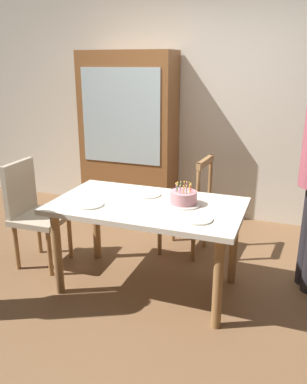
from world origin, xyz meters
name	(u,v)px	position (x,y,z in m)	size (l,w,h in m)	color
ground	(148,286)	(0.00, 0.00, 0.00)	(6.40, 6.40, 0.00)	brown
back_wall	(205,106)	(0.00, 1.85, 1.30)	(6.40, 0.10, 2.60)	silver
dining_table	(148,215)	(0.00, 0.00, 0.63)	(1.47, 0.84, 0.73)	silver
birthday_cake	(183,198)	(0.27, 0.08, 0.78)	(0.28, 0.28, 0.17)	silver
plate_near_celebrant	(89,205)	(-0.40, -0.19, 0.74)	(0.22, 0.22, 0.01)	silver
plate_far_side	(147,194)	(-0.07, 0.19, 0.74)	(0.22, 0.22, 0.01)	silver
plate_near_guest	(197,219)	(0.44, -0.19, 0.74)	(0.22, 0.22, 0.01)	silver
fork_near_celebrant	(70,203)	(-0.56, -0.21, 0.74)	(0.18, 0.02, 0.01)	silver
fork_far_side	(130,192)	(-0.23, 0.21, 0.74)	(0.18, 0.02, 0.01)	silver
fork_near_guest	(174,217)	(0.28, -0.20, 0.74)	(0.18, 0.02, 0.01)	silver
chair_spindle_back	(186,207)	(0.11, 0.74, 0.46)	(0.48, 0.48, 0.95)	#9E7042
chair_upholstered	(32,208)	(-1.12, 0.05, 0.53)	(0.45, 0.45, 0.95)	tan
china_cabinet	(129,135)	(-0.83, 1.56, 0.95)	(1.10, 0.45, 1.90)	brown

